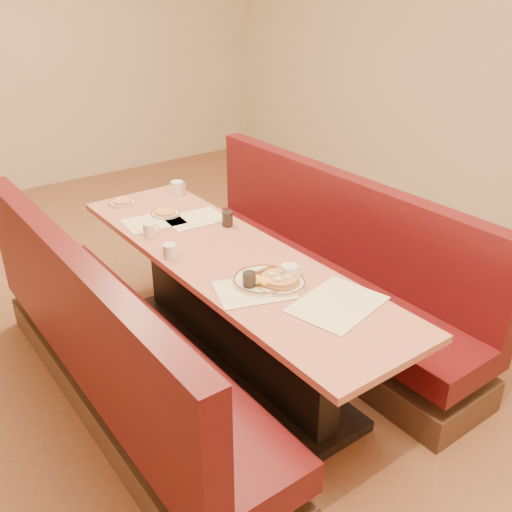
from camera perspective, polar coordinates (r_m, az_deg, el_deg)
ground at (r=3.63m, az=-2.47°, el=-10.60°), size 8.00×8.00×0.00m
room_envelope at (r=2.90m, az=-3.26°, el=21.40°), size 6.04×8.04×2.82m
diner_table at (r=3.42m, az=-2.59°, el=-5.59°), size 0.70×2.50×0.75m
booth_left at (r=3.15m, az=-13.83°, el=-9.88°), size 0.55×2.50×1.05m
booth_right at (r=3.82m, az=6.53°, el=-2.23°), size 0.55×2.50×1.05m
placemat_near_left at (r=2.88m, az=-0.16°, el=-3.41°), size 0.46×0.40×0.00m
placemat_near_right at (r=2.79m, az=8.11°, el=-4.77°), size 0.51×0.43×0.00m
placemat_far_left at (r=3.72m, az=-10.20°, el=3.39°), size 0.39×0.30×0.00m
placemat_far_right at (r=3.73m, az=-6.10°, el=3.73°), size 0.39×0.31×0.00m
pancake_plate at (r=2.92m, az=2.41°, el=-2.55°), size 0.27×0.27×0.06m
eggs_plate at (r=2.94m, az=0.68°, el=-2.37°), size 0.32×0.32×0.06m
extra_plate_mid at (r=3.82m, az=-9.07°, el=4.27°), size 0.20×0.20×0.04m
extra_plate_far at (r=4.06m, az=-13.18°, el=5.27°), size 0.19×0.19×0.04m
coffee_mug_a at (r=2.95m, az=3.41°, el=-1.70°), size 0.12×0.08×0.09m
coffee_mug_b at (r=3.22m, az=-8.56°, el=0.53°), size 0.11×0.08×0.08m
coffee_mug_c at (r=4.16m, az=-7.83°, el=6.78°), size 0.13×0.09×0.10m
coffee_mug_d at (r=3.51m, az=-10.56°, el=2.62°), size 0.11×0.08×0.08m
soda_tumbler_near at (r=2.87m, az=-0.66°, el=-2.53°), size 0.07×0.07×0.10m
soda_tumbler_mid at (r=3.60m, az=-2.88°, el=3.73°), size 0.07×0.07×0.09m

